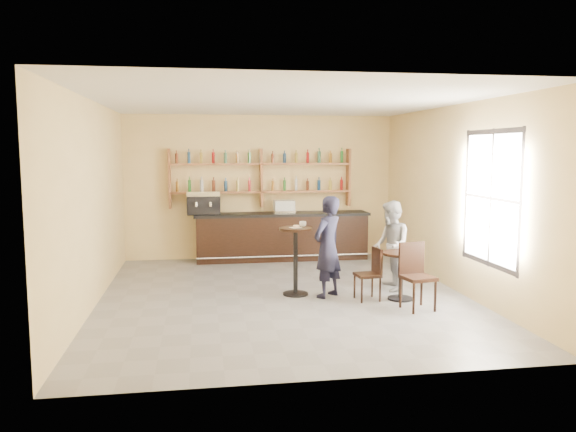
{
  "coord_description": "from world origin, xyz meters",
  "views": [
    {
      "loc": [
        -1.35,
        -9.06,
        2.42
      ],
      "look_at": [
        0.2,
        0.8,
        1.25
      ],
      "focal_mm": 35.0,
      "sensor_mm": 36.0,
      "label": 1
    }
  ],
  "objects": [
    {
      "name": "cup_cafe",
      "position": [
        1.9,
        -0.52,
        0.83
      ],
      "size": [
        0.13,
        0.13,
        0.1
      ],
      "primitive_type": "imported",
      "rotation": [
        0.0,
        0.0,
        -0.2
      ],
      "color": "white",
      "rests_on": "cafe_table"
    },
    {
      "name": "chair_south",
      "position": [
        1.9,
        -1.12,
        0.51
      ],
      "size": [
        0.51,
        0.51,
        1.02
      ],
      "primitive_type": null,
      "rotation": [
        0.0,
        0.0,
        0.19
      ],
      "color": "black",
      "rests_on": "floor"
    },
    {
      "name": "wall_front",
      "position": [
        0.0,
        -3.5,
        1.6
      ],
      "size": [
        7.0,
        0.0,
        7.0
      ],
      "primitive_type": "plane",
      "rotation": [
        -1.57,
        0.0,
        0.0
      ],
      "color": "#F3D28A",
      "rests_on": "floor"
    },
    {
      "name": "man_main",
      "position": [
        0.71,
        -0.17,
        0.84
      ],
      "size": [
        0.73,
        0.71,
        1.68
      ],
      "primitive_type": "imported",
      "rotation": [
        0.0,
        0.0,
        3.85
      ],
      "color": "black",
      "rests_on": "floor"
    },
    {
      "name": "pedestal_table",
      "position": [
        0.21,
        0.04,
        0.57
      ],
      "size": [
        0.57,
        0.57,
        1.14
      ],
      "primitive_type": null,
      "rotation": [
        0.0,
        0.0,
        -0.02
      ],
      "color": "black",
      "rests_on": "floor"
    },
    {
      "name": "liquor_bottles",
      "position": [
        0.0,
        3.37,
        1.98
      ],
      "size": [
        3.68,
        0.1,
        1.0
      ],
      "primitive_type": null,
      "color": "#8C5919",
      "rests_on": "shelf_unit"
    },
    {
      "name": "cafe_table",
      "position": [
        1.85,
        -0.52,
        0.39
      ],
      "size": [
        0.65,
        0.65,
        0.78
      ],
      "primitive_type": null,
      "rotation": [
        0.0,
        0.0,
        0.04
      ],
      "color": "black",
      "rests_on": "floor"
    },
    {
      "name": "wall_back",
      "position": [
        0.0,
        3.5,
        1.6
      ],
      "size": [
        7.0,
        0.0,
        7.0
      ],
      "primitive_type": "plane",
      "rotation": [
        1.57,
        0.0,
        0.0
      ],
      "color": "#F3D28A",
      "rests_on": "floor"
    },
    {
      "name": "donut",
      "position": [
        0.22,
        0.03,
        1.17
      ],
      "size": [
        0.14,
        0.14,
        0.04
      ],
      "primitive_type": "torus",
      "rotation": [
        0.0,
        0.0,
        0.26
      ],
      "color": "#E39853",
      "rests_on": "napkin"
    },
    {
      "name": "window_frame",
      "position": [
        2.99,
        -1.2,
        1.7
      ],
      "size": [
        0.04,
        1.7,
        2.1
      ],
      "primitive_type": null,
      "color": "black",
      "rests_on": "wall_right"
    },
    {
      "name": "patron_second",
      "position": [
        1.89,
        0.12,
        0.78
      ],
      "size": [
        0.69,
        0.84,
        1.56
      ],
      "primitive_type": "imported",
      "rotation": [
        0.0,
        0.0,
        -1.71
      ],
      "color": "gray",
      "rests_on": "floor"
    },
    {
      "name": "bar_counter",
      "position": [
        0.43,
        3.15,
        0.52
      ],
      "size": [
        3.86,
        0.75,
        1.04
      ],
      "primitive_type": null,
      "color": "black",
      "rests_on": "floor"
    },
    {
      "name": "floor",
      "position": [
        0.0,
        0.0,
        0.0
      ],
      "size": [
        7.0,
        7.0,
        0.0
      ],
      "primitive_type": "plane",
      "color": "slate",
      "rests_on": "ground"
    },
    {
      "name": "wall_right",
      "position": [
        3.0,
        0.0,
        1.6
      ],
      "size": [
        0.0,
        7.0,
        7.0
      ],
      "primitive_type": "plane",
      "rotation": [
        1.57,
        0.0,
        -1.57
      ],
      "color": "#F3D28A",
      "rests_on": "floor"
    },
    {
      "name": "pastry_case",
      "position": [
        0.48,
        3.15,
        1.18
      ],
      "size": [
        0.52,
        0.44,
        0.28
      ],
      "primitive_type": null,
      "rotation": [
        0.0,
        0.0,
        -0.17
      ],
      "color": "silver",
      "rests_on": "bar_counter"
    },
    {
      "name": "ceiling",
      "position": [
        0.0,
        0.0,
        3.2
      ],
      "size": [
        7.0,
        7.0,
        0.0
      ],
      "primitive_type": "plane",
      "rotation": [
        3.14,
        0.0,
        0.0
      ],
      "color": "white",
      "rests_on": "wall_back"
    },
    {
      "name": "chair_west",
      "position": [
        1.3,
        -0.47,
        0.43
      ],
      "size": [
        0.4,
        0.4,
        0.85
      ],
      "primitive_type": null,
      "rotation": [
        0.0,
        0.0,
        -1.47
      ],
      "color": "black",
      "rests_on": "floor"
    },
    {
      "name": "cup_pedestal",
      "position": [
        0.35,
        0.14,
        1.19
      ],
      "size": [
        0.14,
        0.14,
        0.09
      ],
      "primitive_type": "imported",
      "rotation": [
        0.0,
        0.0,
        -0.23
      ],
      "color": "white",
      "rests_on": "pedestal_table"
    },
    {
      "name": "wall_left",
      "position": [
        -3.0,
        0.0,
        1.6
      ],
      "size": [
        0.0,
        7.0,
        7.0
      ],
      "primitive_type": "plane",
      "rotation": [
        1.57,
        0.0,
        1.57
      ],
      "color": "#F3D28A",
      "rests_on": "floor"
    },
    {
      "name": "napkin",
      "position": [
        0.21,
        0.04,
        1.14
      ],
      "size": [
        0.22,
        0.22,
        0.0
      ],
      "primitive_type": "cube",
      "rotation": [
        0.0,
        0.0,
        0.44
      ],
      "color": "white",
      "rests_on": "pedestal_table"
    },
    {
      "name": "window_pane",
      "position": [
        2.99,
        -1.2,
        1.7
      ],
      "size": [
        0.0,
        2.0,
        2.0
      ],
      "primitive_type": "plane",
      "rotation": [
        1.57,
        0.0,
        -1.57
      ],
      "color": "white",
      "rests_on": "wall_right"
    },
    {
      "name": "espresso_machine",
      "position": [
        -1.29,
        3.15,
        1.29
      ],
      "size": [
        0.72,
        0.48,
        0.5
      ],
      "primitive_type": null,
      "rotation": [
        0.0,
        0.0,
        0.05
      ],
      "color": "black",
      "rests_on": "bar_counter"
    },
    {
      "name": "shelf_unit",
      "position": [
        0.0,
        3.37,
        1.81
      ],
      "size": [
        4.0,
        0.26,
        1.4
      ],
      "primitive_type": null,
      "color": "brown",
      "rests_on": "wall_back"
    }
  ]
}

